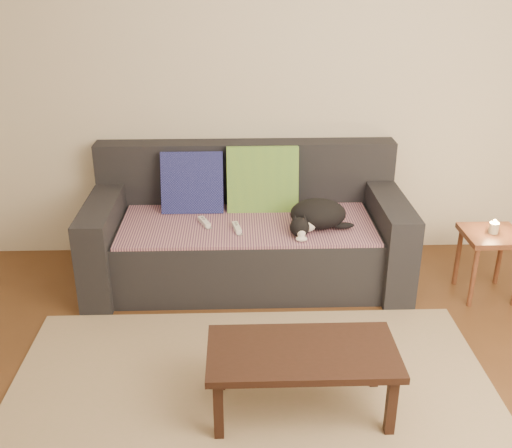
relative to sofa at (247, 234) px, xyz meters
name	(u,v)px	position (x,y,z in m)	size (l,w,h in m)	color
ground	(254,436)	(0.00, -1.57, -0.31)	(4.50, 4.50, 0.00)	brown
back_wall	(245,77)	(0.00, 0.43, 0.99)	(4.50, 0.04, 2.60)	beige
sofa	(247,234)	(0.00, 0.00, 0.00)	(2.10, 0.94, 0.87)	#232328
throw_blanket	(247,224)	(0.00, -0.09, 0.12)	(1.66, 0.74, 0.02)	#47294E
cushion_navy	(192,183)	(-0.37, 0.17, 0.32)	(0.42, 0.11, 0.42)	#11154B
cushion_green	(262,182)	(0.11, 0.17, 0.32)	(0.49, 0.12, 0.49)	#0C5048
cat	(317,215)	(0.45, -0.20, 0.22)	(0.44, 0.39, 0.19)	black
wii_remote_a	(237,228)	(-0.07, -0.21, 0.15)	(0.15, 0.04, 0.03)	white
wii_remote_b	(204,222)	(-0.28, -0.11, 0.15)	(0.15, 0.04, 0.03)	white
side_table	(491,244)	(1.56, -0.32, 0.06)	(0.36, 0.36, 0.44)	brown
candle	(494,228)	(1.56, -0.32, 0.17)	(0.06, 0.06, 0.09)	beige
rug	(253,413)	(0.00, -1.42, -0.30)	(2.50, 1.80, 0.01)	tan
coffee_table	(302,358)	(0.23, -1.41, 0.00)	(0.90, 0.45, 0.36)	black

